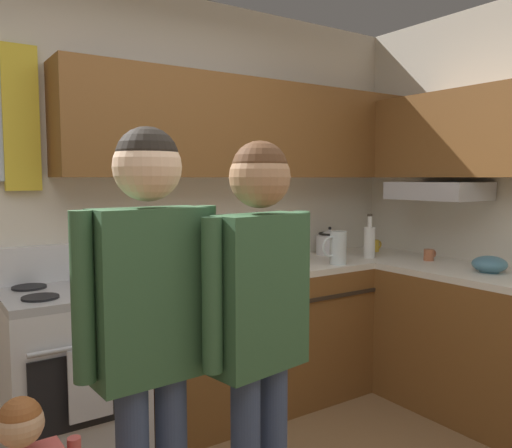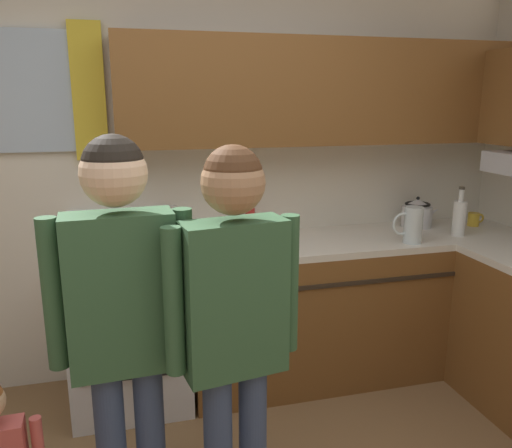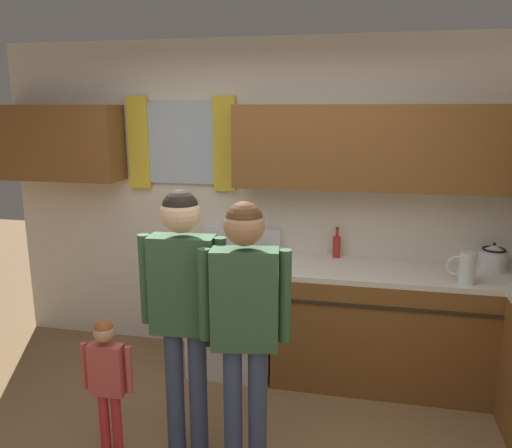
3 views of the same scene
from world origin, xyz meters
name	(u,v)px [view 3 (image 3 of 3)]	position (x,y,z in m)	size (l,w,h in m)	color
back_wall_unit	(278,182)	(0.07, 1.82, 1.48)	(4.60, 0.42, 2.60)	silver
kitchen_counter_run	(475,357)	(1.51, 1.16, 0.45)	(2.18, 1.99, 0.90)	brown
stove_oven	(235,311)	(-0.23, 1.54, 0.47)	(0.65, 0.67, 1.10)	silver
bottle_sauce_red	(337,246)	(0.55, 1.77, 0.99)	(0.06, 0.06, 0.25)	red
stovetop_kettle	(493,257)	(1.69, 1.69, 1.00)	(0.27, 0.20, 0.21)	silver
water_pitcher	(466,268)	(1.44, 1.34, 1.01)	(0.19, 0.11, 0.22)	silver
adult_holding_child	(183,295)	(-0.24, 0.42, 1.03)	(0.51, 0.22, 1.63)	#38476B
adult_in_plaid	(245,310)	(0.13, 0.34, 1.00)	(0.49, 0.22, 1.60)	#38476B
small_child	(107,374)	(-0.67, 0.27, 0.56)	(0.31, 0.12, 0.90)	red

